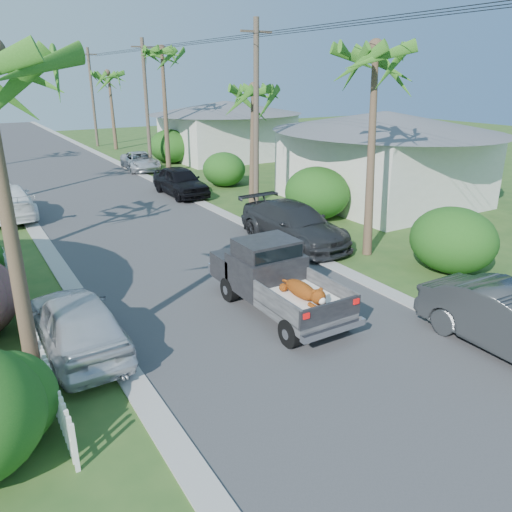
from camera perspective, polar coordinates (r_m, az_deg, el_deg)
ground at (r=12.23m, az=9.56°, el=-12.96°), size 120.00×120.00×0.00m
road at (r=33.98m, az=-19.08°, el=7.73°), size 8.00×100.00×0.02m
curb_left at (r=33.36m, az=-26.29°, el=6.59°), size 0.60×100.00×0.06m
curb_right at (r=35.11m, az=-12.20°, el=8.77°), size 0.60×100.00×0.06m
pickup_truck at (r=14.74m, az=1.78°, el=-2.28°), size 1.98×5.12×2.06m
parked_car_rm at (r=20.58m, az=4.35°, el=3.62°), size 2.51×5.70×1.63m
parked_car_rf at (r=29.38m, az=-8.64°, el=8.42°), size 1.96×4.78×1.62m
parked_car_rd at (r=38.02m, az=-13.08°, el=10.48°), size 2.52×4.79×1.28m
parked_car_ln at (r=13.32m, az=-19.85°, el=-7.18°), size 1.93×4.61×1.56m
parked_car_lf at (r=27.15m, az=-26.56°, el=5.55°), size 2.26×5.52×1.60m
palm_r_a at (r=19.00m, az=13.94°, el=21.96°), size 4.40×4.40×8.70m
palm_r_b at (r=26.36m, az=-0.40°, el=18.59°), size 4.40×4.40×7.20m
palm_r_c at (r=36.11m, az=-10.73°, el=22.08°), size 4.40×4.40×9.40m
palm_r_d at (r=49.47m, az=-16.49°, el=19.40°), size 4.40×4.40×8.00m
shrub_r_a at (r=18.80m, az=21.59°, el=1.72°), size 2.80×3.08×2.30m
shrub_r_b at (r=24.33m, az=6.97°, el=7.16°), size 3.00×3.30×2.50m
shrub_r_c at (r=31.64m, az=-3.68°, el=9.86°), size 2.60×2.86×2.10m
shrub_r_d at (r=40.81m, az=-9.77°, el=12.26°), size 3.20×3.52×2.60m
picket_fence at (r=14.48m, az=-24.69°, el=-6.86°), size 0.10×11.00×1.00m
house_right_near at (r=28.30m, az=14.26°, el=10.50°), size 8.00×9.00×4.80m
house_right_far at (r=42.80m, az=-3.44°, el=13.96°), size 9.00×8.00×4.60m
utility_pole_b at (r=24.20m, az=0.03°, el=15.27°), size 1.60×0.26×9.00m
utility_pole_c at (r=37.80m, az=-12.40°, el=16.53°), size 1.60×0.26×9.00m
utility_pole_d at (r=52.17m, az=-18.17°, el=16.87°), size 1.60×0.26×9.00m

